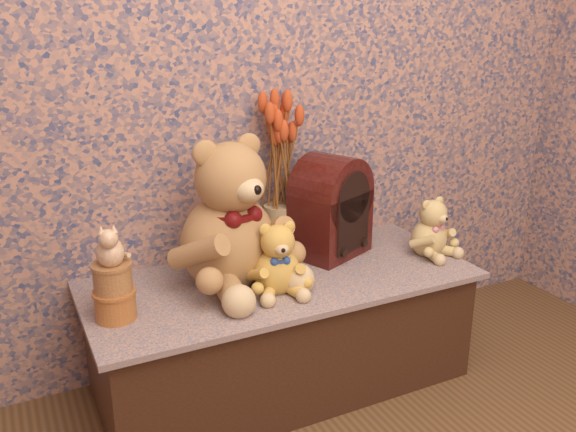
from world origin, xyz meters
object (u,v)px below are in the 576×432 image
cathedral_radio (331,205)px  biscuit_tin_lower (115,305)px  teddy_large (227,206)px  cat_figurine (109,243)px  teddy_small (430,224)px  ceramic_vase (279,229)px  teddy_medium (277,254)px

cathedral_radio → biscuit_tin_lower: size_ratio=3.13×
teddy_large → cat_figurine: bearing=179.8°
teddy_small → ceramic_vase: bearing=140.6°
teddy_medium → teddy_small: bearing=13.2°
teddy_small → cat_figurine: 1.19m
ceramic_vase → cat_figurine: (-0.67, -0.26, 0.15)m
biscuit_tin_lower → cat_figurine: (0.00, 0.00, 0.20)m
teddy_medium → ceramic_vase: (0.15, 0.30, -0.03)m
teddy_large → teddy_medium: 0.23m
cathedral_radio → biscuit_tin_lower: cathedral_radio is taller
cat_figurine → teddy_large: bearing=25.0°
teddy_medium → biscuit_tin_lower: bearing=-174.0°
teddy_large → cat_figurine: size_ratio=4.02×
cathedral_radio → ceramic_vase: 0.22m
teddy_large → cat_figurine: (-0.41, -0.11, -0.03)m
teddy_medium → cathedral_radio: cathedral_radio is taller
teddy_large → biscuit_tin_lower: 0.48m
teddy_medium → teddy_small: 0.66m
teddy_medium → cathedral_radio: size_ratio=0.67×
teddy_large → cathedral_radio: size_ratio=1.41×
cathedral_radio → biscuit_tin_lower: bearing=168.0°
cathedral_radio → cat_figurine: (-0.84, -0.17, 0.05)m
biscuit_tin_lower → ceramic_vase: bearing=21.3°
cathedral_radio → ceramic_vase: size_ratio=2.02×
teddy_large → cat_figurine: teddy_large is taller
teddy_large → teddy_medium: bearing=-65.9°
teddy_small → biscuit_tin_lower: (-1.18, 0.00, -0.07)m
cat_figurine → biscuit_tin_lower: bearing=0.0°
teddy_medium → cat_figurine: cat_figurine is taller
teddy_small → ceramic_vase: size_ratio=1.26×
cat_figurine → ceramic_vase: bearing=31.8°
teddy_medium → teddy_small: size_ratio=1.08×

